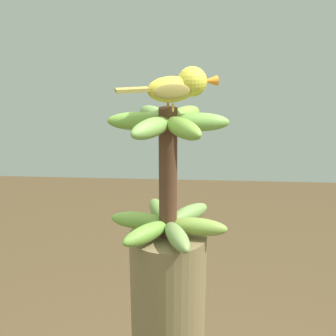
% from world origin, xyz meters
% --- Properties ---
extents(banana_bunch, '(0.29, 0.29, 0.32)m').
position_xyz_m(banana_bunch, '(0.00, 0.00, 1.51)').
color(banana_bunch, '#4C2D1E').
rests_on(banana_bunch, banana_tree).
extents(perched_bird, '(0.10, 0.22, 0.09)m').
position_xyz_m(perched_bird, '(-0.01, -0.03, 1.71)').
color(perched_bird, '#C68933').
rests_on(perched_bird, banana_bunch).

